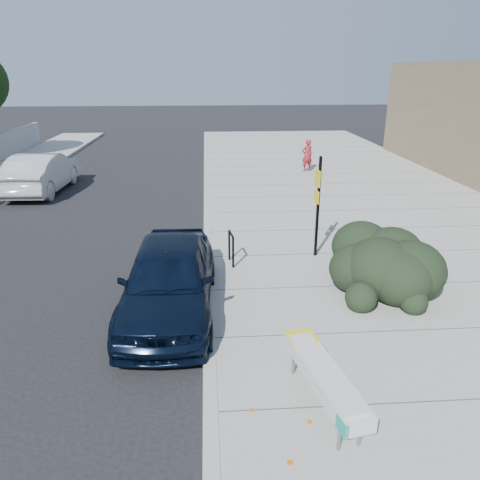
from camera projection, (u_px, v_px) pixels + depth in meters
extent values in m
plane|color=black|center=(209.00, 345.00, 8.73)|extent=(120.00, 120.00, 0.00)
cube|color=gray|center=(398.00, 241.00, 13.76)|extent=(11.20, 50.00, 0.15)
cube|color=#9E9E99|center=(208.00, 246.00, 13.38)|extent=(0.22, 50.00, 0.17)
cylinder|color=gray|center=(339.00, 437.00, 6.07)|extent=(0.05, 0.05, 0.42)
cylinder|color=gray|center=(360.00, 433.00, 6.14)|extent=(0.05, 0.05, 0.42)
cylinder|color=gray|center=(293.00, 363.00, 7.60)|extent=(0.05, 0.05, 0.42)
cylinder|color=gray|center=(310.00, 360.00, 7.66)|extent=(0.05, 0.05, 0.42)
cylinder|color=gray|center=(314.00, 386.00, 6.77)|extent=(0.35, 1.66, 0.04)
cylinder|color=gray|center=(333.00, 382.00, 6.84)|extent=(0.35, 1.66, 0.04)
cube|color=#B2B2B2|center=(324.00, 376.00, 6.76)|extent=(0.84, 2.25, 0.23)
cube|color=yellow|center=(302.00, 337.00, 7.50)|extent=(0.52, 0.52, 0.02)
cube|color=teal|center=(342.00, 426.00, 5.80)|extent=(0.10, 0.26, 0.21)
cylinder|color=black|center=(233.00, 253.00, 11.62)|extent=(0.05, 0.05, 0.81)
cylinder|color=black|center=(229.00, 245.00, 12.10)|extent=(0.05, 0.05, 0.81)
cylinder|color=black|center=(231.00, 234.00, 11.72)|extent=(0.12, 0.52, 0.05)
cube|color=black|center=(318.00, 208.00, 12.07)|extent=(0.07, 0.07, 2.66)
cube|color=yellow|center=(318.00, 178.00, 11.80)|extent=(0.07, 0.31, 0.43)
cube|color=yellow|center=(317.00, 197.00, 11.96)|extent=(0.06, 0.29, 0.33)
ellipsoid|color=black|center=(377.00, 248.00, 11.05)|extent=(2.68, 4.11, 1.42)
imported|color=black|center=(169.00, 279.00, 9.63)|extent=(1.99, 4.66, 1.57)
imported|color=silver|center=(42.00, 172.00, 19.31)|extent=(1.91, 4.99, 1.62)
imported|color=#ACB0B2|center=(31.00, 172.00, 20.01)|extent=(2.57, 5.06, 1.37)
imported|color=maroon|center=(307.00, 155.00, 22.50)|extent=(0.64, 0.52, 1.53)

